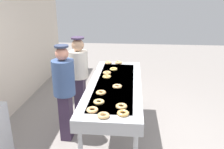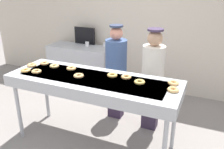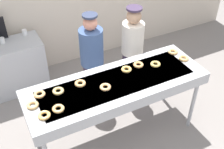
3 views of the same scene
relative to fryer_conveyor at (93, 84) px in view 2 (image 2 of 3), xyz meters
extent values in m
plane|color=gray|center=(0.00, 0.00, -0.95)|extent=(16.00, 16.00, 0.00)
cube|color=beige|center=(0.00, 2.22, 0.59)|extent=(8.00, 0.12, 3.09)
cube|color=#B7BABF|center=(0.00, 0.00, 0.01)|extent=(2.37, 0.81, 0.16)
cube|color=slate|center=(0.00, 0.00, 0.04)|extent=(2.02, 0.57, 0.08)
cylinder|color=#B7BABF|center=(-1.09, -0.33, -0.51)|extent=(0.06, 0.06, 0.88)
cylinder|color=#B7BABF|center=(-1.09, 0.33, -0.51)|extent=(0.06, 0.06, 0.88)
cylinder|color=#B7BABF|center=(1.09, 0.33, -0.51)|extent=(0.06, 0.06, 0.88)
torus|color=#E9AD65|center=(-0.44, 0.16, 0.10)|extent=(0.20, 0.20, 0.04)
torus|color=#DEBC5F|center=(0.64, 0.08, 0.10)|extent=(0.16, 0.16, 0.04)
torus|color=#EDB66C|center=(1.07, 0.01, 0.10)|extent=(0.20, 0.20, 0.04)
torus|color=#E0AF6B|center=(-1.07, 0.05, 0.10)|extent=(0.19, 0.19, 0.04)
torus|color=#E2AD66|center=(-0.82, -0.14, 0.10)|extent=(0.20, 0.20, 0.04)
torus|color=#EFB16D|center=(-0.95, 0.19, 0.10)|extent=(0.19, 0.19, 0.04)
torus|color=#E9AB65|center=(0.42, 0.17, 0.10)|extent=(0.17, 0.17, 0.04)
torus|color=#EFB25E|center=(-0.99, -0.17, 0.10)|extent=(0.18, 0.18, 0.04)
torus|color=#DCBA6E|center=(-0.73, 0.15, 0.10)|extent=(0.14, 0.14, 0.04)
torus|color=#EFB46B|center=(1.04, 0.22, 0.10)|extent=(0.15, 0.15, 0.04)
torus|color=#EEBB60|center=(0.22, 0.15, 0.10)|extent=(0.20, 0.20, 0.04)
torus|color=#E4AF6F|center=(-0.19, -0.05, 0.10)|extent=(0.20, 0.20, 0.04)
cube|color=#382B43|center=(0.65, 0.72, -0.52)|extent=(0.24, 0.18, 0.87)
cylinder|color=silver|center=(0.65, 0.72, 0.17)|extent=(0.34, 0.34, 0.50)
sphere|color=tan|center=(0.65, 0.72, 0.53)|extent=(0.22, 0.22, 0.22)
cylinder|color=#3E304C|center=(0.65, 0.72, 0.66)|extent=(0.23, 0.23, 0.03)
cube|color=#3B2A45|center=(0.01, 0.82, -0.55)|extent=(0.24, 0.18, 0.81)
cylinder|color=#3F598C|center=(0.01, 0.82, 0.14)|extent=(0.35, 0.35, 0.57)
sphere|color=tan|center=(0.01, 0.82, 0.53)|extent=(0.21, 0.21, 0.21)
cylinder|color=#2F3853|center=(0.01, 0.82, 0.65)|extent=(0.22, 0.22, 0.03)
cube|color=#B7BABF|center=(-1.25, 1.77, -0.50)|extent=(1.43, 0.56, 0.91)
cylinder|color=white|center=(-1.11, 1.86, 0.00)|extent=(0.08, 0.08, 0.09)
cylinder|color=white|center=(-0.73, 1.96, 0.00)|extent=(0.08, 0.08, 0.09)
cube|color=black|center=(-1.25, 2.00, 0.15)|extent=(0.49, 0.04, 0.37)
camera|label=1|loc=(-3.39, -0.26, 1.41)|focal=37.68mm
camera|label=2|loc=(1.43, -2.63, 1.32)|focal=38.49mm
camera|label=3|loc=(-1.30, -2.42, 2.35)|focal=44.95mm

